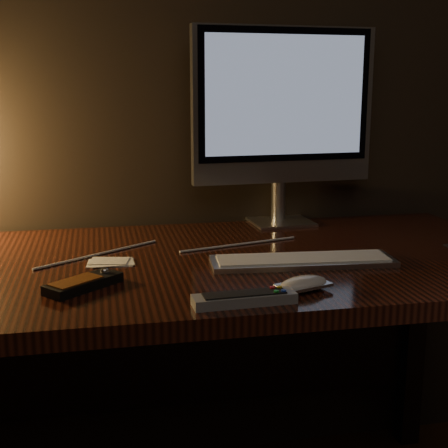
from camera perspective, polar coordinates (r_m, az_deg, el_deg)
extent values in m
cube|color=black|center=(1.80, -5.15, 19.23)|extent=(4.00, 0.02, 2.70)
cube|color=#3B170D|center=(1.44, -2.84, -3.99)|extent=(1.60, 0.75, 0.04)
cube|color=black|center=(2.10, 16.86, -10.00)|extent=(0.06, 0.06, 0.71)
cube|color=black|center=(1.86, -4.39, -9.14)|extent=(1.48, 0.02, 0.51)
cube|color=silver|center=(1.81, 5.21, 0.21)|extent=(0.18, 0.16, 0.01)
cylinder|color=silver|center=(1.83, 4.99, 2.26)|extent=(0.04, 0.04, 0.11)
cube|color=silver|center=(1.77, 5.47, 10.72)|extent=(0.52, 0.07, 0.43)
cube|color=black|center=(1.75, 5.67, 11.63)|extent=(0.49, 0.03, 0.36)
cube|color=#7F8FAE|center=(1.75, 5.69, 11.62)|extent=(0.45, 0.03, 0.32)
cube|color=silver|center=(1.41, 7.20, -3.32)|extent=(0.42, 0.15, 0.02)
ellipsoid|color=white|center=(1.23, 7.28, -5.62)|extent=(0.12, 0.09, 0.02)
cube|color=black|center=(1.26, -12.71, -5.34)|extent=(0.16, 0.15, 0.02)
cube|color=brown|center=(1.26, -12.74, -4.91)|extent=(0.11, 0.10, 0.00)
sphere|color=silver|center=(1.26, -12.74, -4.84)|extent=(0.02, 0.02, 0.02)
cube|color=gray|center=(1.15, 1.87, -6.87)|extent=(0.19, 0.06, 0.02)
cube|color=black|center=(1.14, 1.88, -6.37)|extent=(0.15, 0.04, 0.00)
cylinder|color=red|center=(1.14, 1.88, -6.24)|extent=(0.01, 0.01, 0.00)
cylinder|color=#0C8C19|center=(1.14, 1.88, -6.24)|extent=(0.01, 0.01, 0.00)
cylinder|color=gold|center=(1.14, 1.88, -6.24)|extent=(0.01, 0.01, 0.00)
cylinder|color=#1433BF|center=(1.14, 1.88, -6.24)|extent=(0.01, 0.01, 0.00)
cube|color=white|center=(1.43, -10.35, -3.45)|extent=(0.11, 0.08, 0.01)
cylinder|color=white|center=(1.50, -4.81, -2.42)|extent=(0.61, 0.27, 0.01)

